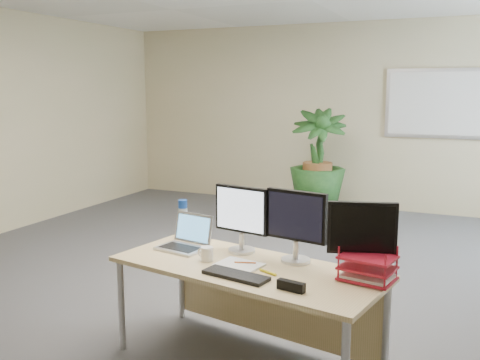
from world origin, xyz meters
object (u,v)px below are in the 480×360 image
at_px(monitor_right, 296,221).
at_px(monitor_left, 242,215).
at_px(laptop, 186,239).
at_px(desk, 254,282).
at_px(floor_plant, 318,163).

bearing_deg(monitor_right, monitor_left, 172.07).
bearing_deg(laptop, desk, -10.11).
relative_size(monitor_left, monitor_right, 0.98).
xyz_separation_m(desk, floor_plant, (-0.69, 3.95, 0.23)).
distance_m(floor_plant, laptop, 3.85).
distance_m(monitor_left, monitor_right, 0.41).
height_order(desk, monitor_right, monitor_right).
xyz_separation_m(desk, monitor_left, (-0.16, 0.17, 0.39)).
bearing_deg(monitor_right, desk, -155.16).
xyz_separation_m(floor_plant, monitor_right, (0.93, -3.84, 0.17)).
height_order(floor_plant, monitor_right, floor_plant).
bearing_deg(floor_plant, laptop, -87.96).
bearing_deg(monitor_left, desk, -45.82).
relative_size(desk, monitor_right, 3.92).
relative_size(floor_plant, laptop, 4.15).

